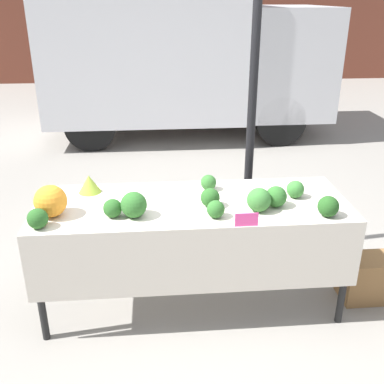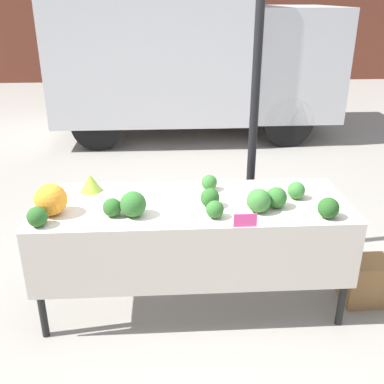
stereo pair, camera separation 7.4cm
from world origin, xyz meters
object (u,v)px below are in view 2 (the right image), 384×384
object	(u,v)px
orange_cauliflower	(51,200)
produce_crate	(375,280)
parked_truck	(184,47)
price_sign	(245,220)

from	to	relation	value
orange_cauliflower	produce_crate	size ratio (longest dim) A/B	0.44
parked_truck	produce_crate	size ratio (longest dim) A/B	9.13
parked_truck	produce_crate	world-z (taller)	parked_truck
price_sign	produce_crate	bearing A→B (deg)	15.74
orange_cauliflower	produce_crate	distance (m)	2.46
produce_crate	price_sign	bearing A→B (deg)	-164.26
price_sign	orange_cauliflower	bearing A→B (deg)	168.64
orange_cauliflower	parked_truck	bearing A→B (deg)	77.27
parked_truck	price_sign	world-z (taller)	parked_truck
parked_truck	orange_cauliflower	distance (m)	4.97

